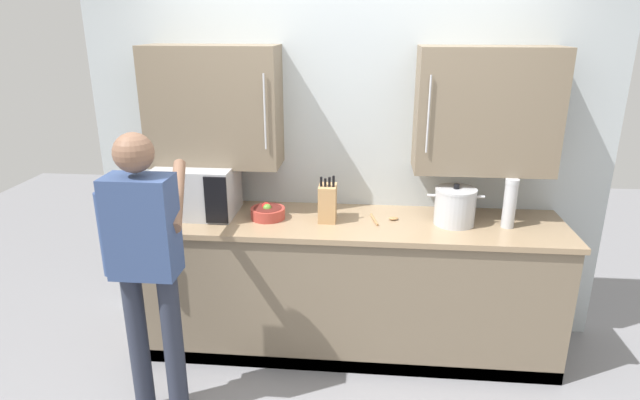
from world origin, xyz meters
The scene contains 9 objects.
back_wall_tiled centered at (0.00, 1.01, 1.38)m, with size 3.49×0.44×2.52m.
counter_unit centered at (0.00, 0.70, 0.47)m, with size 2.81×0.66×0.93m.
microwave_oven centered at (-1.00, 0.74, 1.10)m, with size 0.63×0.74×0.33m.
thermos_flask centered at (1.02, 0.68, 1.09)m, with size 0.08×0.08×0.31m.
stock_pot centered at (0.69, 0.71, 1.05)m, with size 0.35×0.26×0.26m.
fruit_bowl centered at (-0.49, 0.70, 0.98)m, with size 0.22×0.22×0.10m.
wooden_spoon centered at (0.26, 0.73, 0.94)m, with size 0.19×0.19×0.02m.
knife_block centered at (-0.11, 0.69, 1.05)m, with size 0.11×0.15×0.31m.
person_figure centered at (-1.00, -0.05, 0.98)m, with size 0.44×0.60×1.64m.
Camera 1 is at (0.14, -2.46, 2.15)m, focal length 29.64 mm.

